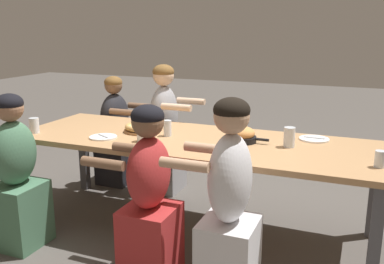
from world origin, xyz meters
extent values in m
plane|color=#514C47|center=(0.00, 0.00, 0.00)|extent=(18.00, 18.00, 0.00)
cube|color=tan|center=(0.00, 0.00, 0.72)|extent=(2.73, 0.94, 0.04)
cube|color=#4C4C51|center=(-1.30, -0.41, 0.35)|extent=(0.07, 0.07, 0.70)
cube|color=#4C4C51|center=(1.30, -0.41, 0.35)|extent=(0.07, 0.07, 0.70)
cube|color=#4C4C51|center=(-1.30, 0.41, 0.35)|extent=(0.07, 0.07, 0.70)
cube|color=#4C4C51|center=(1.30, 0.41, 0.35)|extent=(0.07, 0.07, 0.70)
cylinder|color=#996B42|center=(-0.45, 0.05, 0.75)|extent=(0.29, 0.29, 0.02)
torus|color=tan|center=(-0.45, 0.05, 0.78)|extent=(0.27, 0.27, 0.04)
cylinder|color=#E5C675|center=(-0.45, 0.05, 0.78)|extent=(0.23, 0.23, 0.03)
cylinder|color=#4C7A3D|center=(-0.40, 0.09, 0.80)|extent=(0.02, 0.02, 0.01)
cylinder|color=#4C7A3D|center=(-0.53, 0.05, 0.80)|extent=(0.02, 0.02, 0.01)
cylinder|color=#4C7A3D|center=(-0.53, 0.04, 0.80)|extent=(0.02, 0.02, 0.01)
cylinder|color=#4C7A3D|center=(-0.50, 0.03, 0.80)|extent=(0.02, 0.02, 0.01)
cylinder|color=#4C7A3D|center=(-0.53, 0.06, 0.80)|extent=(0.02, 0.02, 0.01)
cylinder|color=#4C7A3D|center=(-0.51, 0.05, 0.80)|extent=(0.02, 0.02, 0.01)
cylinder|color=#4C7A3D|center=(-0.42, 0.03, 0.80)|extent=(0.02, 0.02, 0.01)
cylinder|color=black|center=(0.37, 0.05, 0.76)|extent=(0.21, 0.21, 0.04)
cylinder|color=black|center=(0.52, 0.05, 0.77)|extent=(0.09, 0.02, 0.02)
ellipsoid|color=#D68E4C|center=(0.37, 0.05, 0.81)|extent=(0.18, 0.18, 0.10)
cylinder|color=white|center=(0.85, 0.31, 0.75)|extent=(0.22, 0.22, 0.01)
cube|color=#B7B7BC|center=(0.85, 0.31, 0.76)|extent=(0.15, 0.02, 0.01)
cylinder|color=white|center=(-0.63, -0.24, 0.75)|extent=(0.21, 0.21, 0.01)
cube|color=#B7B7BC|center=(-0.63, -0.24, 0.76)|extent=(0.13, 0.08, 0.01)
cylinder|color=silver|center=(0.71, 0.04, 0.81)|extent=(0.08, 0.08, 0.14)
cylinder|color=black|center=(0.71, 0.04, 0.78)|extent=(0.07, 0.07, 0.08)
cylinder|color=silver|center=(1.29, -0.20, 0.79)|extent=(0.06, 0.06, 0.10)
cylinder|color=black|center=(1.29, -0.20, 0.77)|extent=(0.05, 0.05, 0.05)
cylinder|color=silver|center=(-1.21, -0.31, 0.80)|extent=(0.07, 0.07, 0.12)
cylinder|color=black|center=(-1.21, -0.31, 0.78)|extent=(0.07, 0.07, 0.07)
cylinder|color=silver|center=(-0.30, -0.22, 0.79)|extent=(0.08, 0.08, 0.10)
cylinder|color=silver|center=(-0.20, 0.00, 0.80)|extent=(0.06, 0.06, 0.12)
cylinder|color=silver|center=(-0.20, 0.00, 0.78)|extent=(0.05, 0.05, 0.09)
cube|color=silver|center=(0.51, -0.69, 0.24)|extent=(0.32, 0.34, 0.47)
ellipsoid|color=silver|center=(0.51, -0.69, 0.73)|extent=(0.24, 0.36, 0.52)
sphere|color=tan|center=(0.51, -0.69, 1.09)|extent=(0.20, 0.20, 0.20)
ellipsoid|color=black|center=(0.51, -0.69, 1.12)|extent=(0.20, 0.20, 0.14)
cylinder|color=tan|center=(0.31, -0.86, 0.84)|extent=(0.28, 0.06, 0.06)
cylinder|color=tan|center=(0.31, -0.52, 0.84)|extent=(0.28, 0.06, 0.06)
cube|color=#99999E|center=(-0.57, 0.69, 0.24)|extent=(0.32, 0.34, 0.47)
ellipsoid|color=#99999E|center=(-0.57, 0.69, 0.75)|extent=(0.24, 0.36, 0.55)
sphere|color=beige|center=(-0.57, 0.69, 1.12)|extent=(0.20, 0.20, 0.20)
ellipsoid|color=brown|center=(-0.57, 0.69, 1.15)|extent=(0.20, 0.20, 0.14)
cylinder|color=beige|center=(-0.36, 0.86, 0.86)|extent=(0.28, 0.06, 0.06)
cylinder|color=beige|center=(-0.36, 0.52, 0.86)|extent=(0.28, 0.06, 0.06)
cube|color=#232328|center=(-1.11, 0.69, 0.24)|extent=(0.32, 0.34, 0.47)
ellipsoid|color=#232328|center=(-1.11, 0.69, 0.69)|extent=(0.24, 0.36, 0.44)
sphere|color=brown|center=(-1.11, 0.69, 1.00)|extent=(0.17, 0.17, 0.17)
ellipsoid|color=brown|center=(-1.11, 0.69, 1.03)|extent=(0.18, 0.18, 0.12)
cylinder|color=brown|center=(-0.91, 0.86, 0.78)|extent=(0.28, 0.06, 0.06)
cylinder|color=brown|center=(-0.91, 0.52, 0.78)|extent=(0.28, 0.06, 0.06)
cube|color=#477556|center=(-1.06, -0.69, 0.24)|extent=(0.32, 0.34, 0.47)
ellipsoid|color=#477556|center=(-1.06, -0.69, 0.70)|extent=(0.24, 0.36, 0.46)
sphere|color=#9E7051|center=(-1.06, -0.69, 1.02)|extent=(0.19, 0.19, 0.19)
ellipsoid|color=black|center=(-1.06, -0.69, 1.05)|extent=(0.19, 0.19, 0.13)
cylinder|color=#9E7051|center=(-1.27, -0.52, 0.79)|extent=(0.28, 0.06, 0.06)
cube|color=#B22D2D|center=(0.00, -0.69, 0.24)|extent=(0.32, 0.34, 0.47)
ellipsoid|color=#B22D2D|center=(0.00, -0.69, 0.70)|extent=(0.24, 0.36, 0.45)
sphere|color=brown|center=(0.00, -0.69, 1.01)|extent=(0.20, 0.20, 0.20)
ellipsoid|color=black|center=(0.00, -0.69, 1.05)|extent=(0.20, 0.20, 0.14)
cylinder|color=brown|center=(-0.21, -0.86, 0.78)|extent=(0.28, 0.06, 0.06)
cylinder|color=brown|center=(-0.21, -0.52, 0.78)|extent=(0.28, 0.06, 0.06)
camera|label=1|loc=(1.17, -2.87, 1.56)|focal=40.00mm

